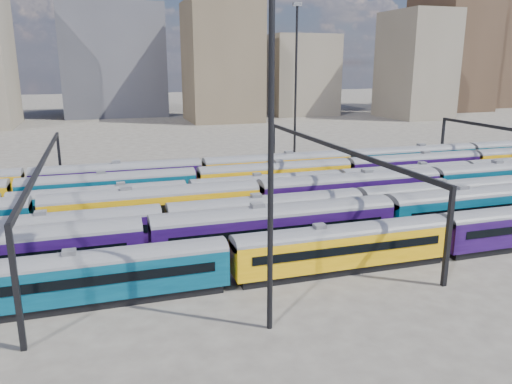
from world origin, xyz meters
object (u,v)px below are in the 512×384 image
object	(u,v)px
rake_0	(343,242)
rake_1	(146,237)
rake_2	(164,220)
mast_2	(271,113)

from	to	relation	value
rake_0	rake_1	bearing A→B (deg)	162.07
rake_2	mast_2	distance (m)	20.95
rake_2	rake_1	bearing A→B (deg)	-112.94
rake_0	mast_2	world-z (taller)	mast_2
rake_1	mast_2	distance (m)	17.62
rake_1	mast_2	bearing A→B (deg)	-60.93
rake_1	mast_2	world-z (taller)	mast_2
rake_2	mast_2	bearing A→B (deg)	-75.00
rake_0	rake_1	size ratio (longest dim) A/B	0.71
rake_1	rake_2	size ratio (longest dim) A/B	1.12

